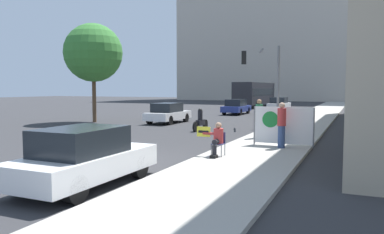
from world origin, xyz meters
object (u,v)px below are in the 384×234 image
Objects in this scene: car_on_road_midblock at (236,107)px; traffic_light_pole at (264,72)px; car_on_road_nearest at (168,113)px; car_on_road_distant at (279,104)px; parked_car_curbside at (84,157)px; pedestrian_behind at (259,118)px; street_tree_near_curb at (93,53)px; city_bus_on_road at (255,93)px; jogger_on_sidewalk at (282,125)px; protest_banner at (283,125)px; motorcycle_on_road at (200,121)px; seated_protester at (217,138)px.

traffic_light_pole is at bearing -63.95° from car_on_road_midblock.
car_on_road_distant is at bearing 77.09° from car_on_road_nearest.
parked_car_curbside reaches higher than car_on_road_midblock.
car_on_road_midblock is 8.37m from car_on_road_distant.
pedestrian_behind reaches higher than car_on_road_distant.
traffic_light_pole is 12.30m from street_tree_near_curb.
city_bus_on_road reaches higher than car_on_road_midblock.
jogger_on_sidewalk is 0.45m from protest_banner.
car_on_road_nearest is at bearing 17.25° from street_tree_near_curb.
pedestrian_behind is at bearing -70.06° from jogger_on_sidewalk.
motorcycle_on_road is (4.11, -28.37, -1.28)m from city_bus_on_road.
seated_protester is 0.27× the size of car_on_road_distant.
car_on_road_nearest is (-9.67, 8.70, -0.34)m from jogger_on_sidewalk.
street_tree_near_curb is at bearing 150.65° from seated_protester.
traffic_light_pole is 5.49m from motorcycle_on_road.
jogger_on_sidewalk is 9.59m from traffic_light_pole.
pedestrian_behind is 25.00m from car_on_road_distant.
car_on_road_midblock is at bearing -78.75° from jogger_on_sidewalk.
parked_car_curbside is at bearing -86.92° from car_on_road_distant.
parked_car_curbside is 0.34× the size of city_bus_on_road.
car_on_road_distant is at bearing 72.68° from car_on_road_midblock.
city_bus_on_road reaches higher than jogger_on_sidewalk.
pedestrian_behind is (-1.55, 2.59, 0.02)m from jogger_on_sidewalk.
city_bus_on_road is (-4.39, 6.31, 1.11)m from car_on_road_distant.
parked_car_curbside is (-1.83, -4.71, -0.01)m from seated_protester.
protest_banner is at bearing -73.59° from city_bus_on_road.
seated_protester is 0.28× the size of car_on_road_nearest.
seated_protester is at bearing -117.56° from protest_banner.
city_bus_on_road is (-8.24, 31.00, 0.77)m from pedestrian_behind.
seated_protester is at bearing 68.72° from parked_car_curbside.
pedestrian_behind is at bearing 125.22° from protest_banner.
pedestrian_behind is 10.16m from car_on_road_nearest.
car_on_road_distant is (-2.61, 18.44, -2.77)m from traffic_light_pole.
city_bus_on_road is at bearing 109.97° from seated_protester.
protest_banner is at bearing -71.85° from traffic_light_pole.
car_on_road_nearest is (-9.63, 8.26, -0.27)m from protest_banner.
pedestrian_behind is at bearing -75.11° from city_bus_on_road.
city_bus_on_road is (-7.01, 24.75, -1.66)m from traffic_light_pole.
traffic_light_pole is at bearing 8.29° from street_tree_near_curb.
parked_car_curbside is at bearing 152.40° from pedestrian_behind.
pedestrian_behind reaches higher than jogger_on_sidewalk.
car_on_road_midblock is 0.98× the size of car_on_road_distant.
protest_banner reaches higher than motorcycle_on_road.
protest_banner reaches higher than car_on_road_midblock.
street_tree_near_curb reaches higher than car_on_road_nearest.
car_on_road_midblock is (1.77, 10.59, 0.00)m from car_on_road_nearest.
car_on_road_nearest is 0.58× the size of street_tree_near_curb.
parked_car_curbside is 34.80m from car_on_road_distant.
pedestrian_behind is at bearing -69.20° from car_on_road_midblock.
seated_protester is 30.27m from car_on_road_distant.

